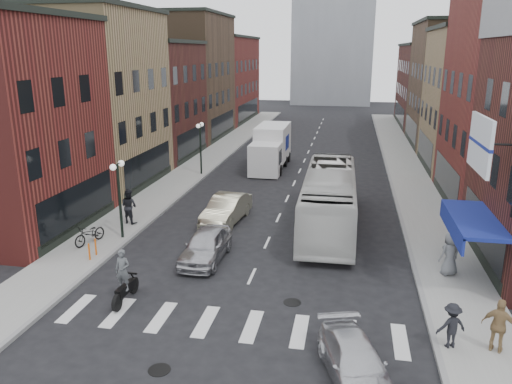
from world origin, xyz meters
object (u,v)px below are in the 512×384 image
sedan_left_far (226,209)px  parked_bicycle (90,234)px  streetlamp_near (119,185)px  transit_bus (329,199)px  billboard_sign (483,146)px  motorcycle_rider (124,278)px  box_truck (271,148)px  ped_left_solo (129,206)px  bike_rack (92,249)px  sedan_left_near (206,245)px  ped_right_a (451,325)px  streetlamp_far (200,139)px  ped_right_b (499,326)px  ped_right_c (450,254)px  curb_car (356,363)px

sedan_left_far → parked_bicycle: 7.55m
streetlamp_near → parked_bicycle: bearing=-136.4°
streetlamp_near → transit_bus: (10.34, 3.98, -1.29)m
billboard_sign → streetlamp_near: (-15.99, 3.50, -3.22)m
motorcycle_rider → billboard_sign: bearing=14.6°
box_truck → ped_left_solo: (-5.48, -15.34, -0.58)m
bike_rack → sedan_left_near: bearing=11.1°
parked_bicycle → ped_right_a: (15.98, -6.11, 0.26)m
streetlamp_near → streetlamp_far: same height
box_truck → sedan_left_far: size_ratio=1.71×
sedan_left_far → billboard_sign: bearing=-25.9°
sedan_left_far → ped_left_solo: ped_left_solo is taller
transit_bus → ped_right_a: size_ratio=7.60×
sedan_left_near → ped_right_b: 12.55m
bike_rack → ped_left_solo: size_ratio=0.41×
transit_bus → ped_right_a: bearing=-69.2°
ped_left_solo → ped_right_c: bearing=-174.0°
curb_car → billboard_sign: bearing=37.0°
streetlamp_far → sedan_left_near: size_ratio=0.96×
billboard_sign → ped_right_b: bearing=-86.4°
box_truck → transit_bus: (5.42, -13.51, -0.08)m
transit_bus → sedan_left_near: transit_bus is taller
billboard_sign → sedan_left_far: bearing=147.6°
sedan_left_near → parked_bicycle: bearing=175.8°
ped_right_a → sedan_left_near: bearing=-50.2°
sedan_left_near → ped_right_a: (9.84, -5.55, 0.19)m
sedan_left_far → ped_left_solo: bearing=-156.3°
transit_bus → ped_left_solo: 11.06m
streetlamp_near → motorcycle_rider: bearing=-63.9°
billboard_sign → transit_bus: (-5.65, 7.48, -4.51)m
bike_rack → ped_right_b: (16.42, -4.54, 0.50)m
bike_rack → curb_car: 13.71m
sedan_left_far → motorcycle_rider: bearing=-92.4°
transit_bus → ped_right_c: (5.38, -5.52, -0.51)m
sedan_left_far → parked_bicycle: (-5.78, -4.86, -0.11)m
billboard_sign → ped_left_solo: 18.19m
streetlamp_near → parked_bicycle: 2.79m
streetlamp_near → ped_right_a: 16.60m
billboard_sign → sedan_left_far: 14.53m
ped_right_c → ped_left_solo: bearing=-42.4°
bike_rack → ped_right_c: ped_right_c is taller
sedan_left_far → parked_bicycle: size_ratio=2.41×
box_truck → sedan_left_far: 13.79m
curb_car → transit_bus: bearing=78.8°
streetlamp_near → transit_bus: 11.15m
transit_bus → ped_right_b: size_ratio=6.42×
billboard_sign → ped_right_a: (-1.19, -3.74, -5.22)m
motorcycle_rider → curb_car: size_ratio=0.54×
sedan_left_near → ped_right_c: size_ratio=2.23×
streetlamp_far → motorcycle_rider: 20.50m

